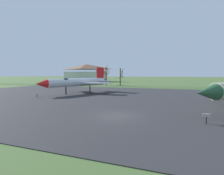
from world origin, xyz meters
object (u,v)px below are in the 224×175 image
jet_fighter_front_right (77,82)px  visitor_building (86,73)px  info_placard_front_left (206,117)px  info_placard_front_right (37,94)px

jet_fighter_front_right → visitor_building: bearing=116.8°
jet_fighter_front_right → info_placard_front_left: bearing=-37.1°
info_placard_front_left → info_placard_front_right: size_ratio=0.98×
info_placard_front_left → jet_fighter_front_right: size_ratio=0.05×
jet_fighter_front_right → info_placard_front_right: size_ratio=18.02×
info_placard_front_right → visitor_building: (-26.67, 67.25, 4.27)m
jet_fighter_front_right → info_placard_front_right: 9.11m
info_placard_front_left → jet_fighter_front_right: bearing=142.9°
info_placard_front_right → visitor_building: 72.47m
jet_fighter_front_right → visitor_building: 65.94m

